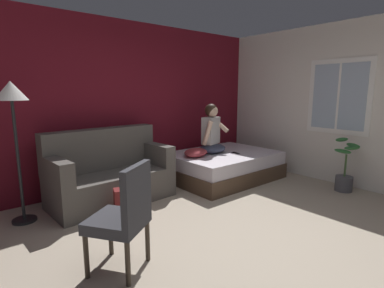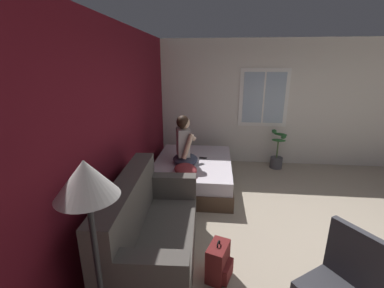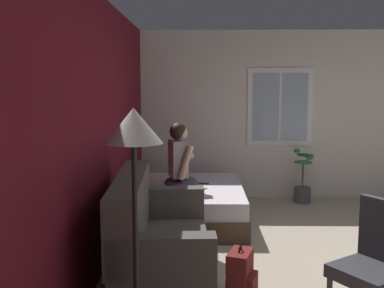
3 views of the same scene
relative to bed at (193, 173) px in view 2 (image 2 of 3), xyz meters
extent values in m
plane|color=tan|center=(-1.63, -1.80, -0.24)|extent=(40.00, 40.00, 0.00)
cube|color=maroon|center=(-1.63, 0.91, 1.11)|extent=(10.85, 0.16, 2.70)
cube|color=silver|center=(1.38, -1.80, 1.11)|extent=(0.16, 6.67, 2.70)
cube|color=white|center=(1.28, -1.40, 1.25)|extent=(0.02, 1.04, 1.24)
cube|color=#9EB2C6|center=(1.27, -1.40, 1.25)|extent=(0.01, 0.88, 1.08)
cube|color=white|center=(1.27, -1.40, 1.25)|extent=(0.01, 0.04, 1.08)
cube|color=#4C3828|center=(0.00, 0.00, -0.11)|extent=(1.91, 1.43, 0.26)
cube|color=silver|center=(0.00, 0.00, 0.13)|extent=(1.86, 1.39, 0.22)
cube|color=#514C47|center=(-2.06, 0.20, -0.02)|extent=(1.74, 0.89, 0.44)
cube|color=#514C47|center=(-2.07, 0.50, 0.50)|extent=(1.71, 0.33, 0.60)
cube|color=#514C47|center=(-2.82, 0.16, 0.36)|extent=(0.22, 0.81, 0.32)
cube|color=#514C47|center=(-1.30, 0.24, 0.36)|extent=(0.22, 0.81, 0.32)
cube|color=#333338|center=(-2.64, -1.54, 0.50)|extent=(0.41, 0.31, 0.48)
ellipsoid|color=#383D51|center=(-0.15, 0.12, 0.32)|extent=(0.62, 0.57, 0.16)
cube|color=#B2ADA8|center=(-0.16, 0.16, 0.64)|extent=(0.37, 0.28, 0.48)
cylinder|color=#DBB293|center=(-0.33, 0.06, 0.62)|extent=(0.14, 0.23, 0.44)
cylinder|color=#DBB293|center=(0.03, 0.13, 0.74)|extent=(0.18, 0.38, 0.29)
sphere|color=#DBB293|center=(-0.15, 0.14, 0.99)|extent=(0.21, 0.21, 0.21)
ellipsoid|color=black|center=(-0.16, 0.16, 1.00)|extent=(0.28, 0.27, 0.23)
cube|color=maroon|center=(-2.19, -0.47, -0.04)|extent=(0.34, 0.27, 0.40)
cube|color=maroon|center=(-2.23, -0.58, -0.13)|extent=(0.24, 0.12, 0.18)
torus|color=black|center=(-2.19, -0.47, 0.18)|extent=(0.09, 0.04, 0.09)
ellipsoid|color=#993338|center=(-0.59, 0.07, 0.31)|extent=(0.58, 0.51, 0.14)
cube|color=black|center=(0.14, -0.17, 0.25)|extent=(0.08, 0.15, 0.01)
cone|color=silver|center=(-3.19, 0.29, 1.35)|extent=(0.36, 0.36, 0.22)
cylinder|color=#4C4C51|center=(0.98, -1.74, -0.12)|extent=(0.26, 0.26, 0.24)
cylinder|color=#426033|center=(0.98, -1.74, 0.18)|extent=(0.03, 0.03, 0.36)
ellipsoid|color=#2D6B33|center=(0.88, -1.72, 0.42)|extent=(0.15, 0.29, 0.06)
ellipsoid|color=#2D6B33|center=(1.07, -1.79, 0.50)|extent=(0.22, 0.29, 0.06)
ellipsoid|color=#2D6B33|center=(1.00, -1.64, 0.58)|extent=(0.29, 0.15, 0.06)
ellipsoid|color=#2D6B33|center=(0.94, -1.83, 0.48)|extent=(0.30, 0.21, 0.06)
camera|label=1|loc=(-3.83, -3.70, 1.36)|focal=28.00mm
camera|label=2|loc=(-4.41, -0.42, 1.96)|focal=24.00mm
camera|label=3|loc=(-5.94, -0.12, 1.60)|focal=42.00mm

